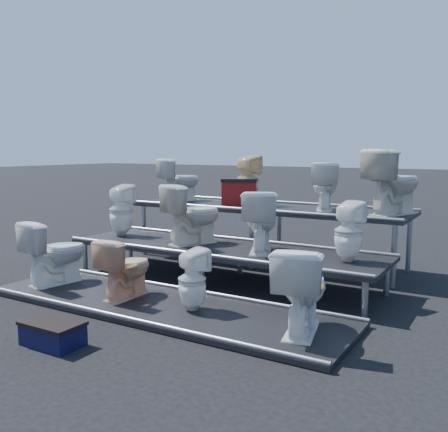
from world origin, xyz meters
The scene contains 18 objects.
ground centered at (0.00, 0.00, 0.00)m, with size 80.00×80.00×0.00m, color black.
tier_front centered at (0.00, -1.30, 0.03)m, with size 4.20×1.20×0.06m, color black.
tier_mid centered at (0.00, 0.00, 0.23)m, with size 4.20×1.20×0.46m, color black.
tier_back centered at (0.00, 1.30, 0.43)m, with size 4.20×1.20×0.86m, color black.
toilet_0 centered at (-1.62, -1.30, 0.46)m, with size 0.44×0.78×0.79m, color white.
toilet_1 centered at (-0.48, -1.30, 0.40)m, with size 0.38×0.67×0.68m, color #EAB991.
toilet_2 centered at (0.42, -1.30, 0.38)m, with size 0.29×0.30×0.65m, color white.
toilet_3 centered at (1.62, -1.30, 0.46)m, with size 0.45×0.79×0.80m, color white.
toilet_4 centered at (-1.72, 0.00, 0.83)m, with size 0.34×0.34×0.75m, color white.
toilet_5 centered at (-0.45, 0.00, 0.86)m, with size 0.45×0.78×0.80m, color silver.
toilet_6 centered at (0.55, 0.00, 0.84)m, with size 0.43×0.75×0.76m, color white.
toilet_7 centered at (1.64, 0.00, 0.80)m, with size 0.31×0.31×0.68m, color white.
toilet_8 centered at (-1.59, 1.30, 1.21)m, with size 0.39×0.69×0.70m, color white.
toilet_9 centered at (-0.33, 1.30, 1.24)m, with size 0.35×0.35×0.77m, color beige.
toilet_10 centered at (0.90, 1.30, 1.20)m, with size 0.38×0.66×0.68m, color white.
toilet_11 centered at (1.83, 1.30, 1.29)m, with size 0.48×0.84×0.86m, color silver.
red_crate centered at (-0.40, 1.20, 1.04)m, with size 0.51×0.41×0.37m, color maroon.
step_stool centered at (-0.19, -2.58, 0.09)m, with size 0.52×0.31×0.19m, color black.
Camera 1 is at (3.25, -5.43, 1.72)m, focal length 40.00 mm.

